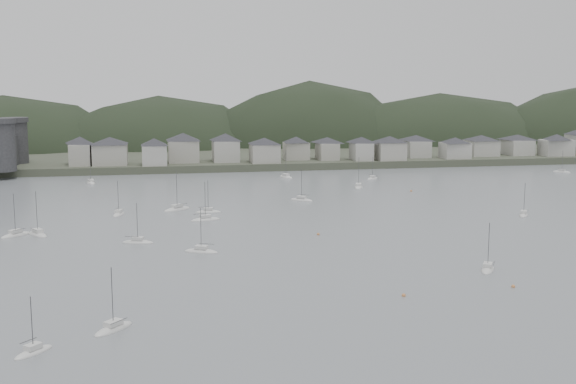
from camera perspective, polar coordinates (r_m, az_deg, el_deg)
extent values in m
plane|color=slate|center=(125.67, 6.61, -7.79)|extent=(900.00, 900.00, 0.00)
cube|color=#383D2D|center=(412.82, -5.86, 3.91)|extent=(900.00, 250.00, 3.00)
ellipsoid|color=black|center=(396.34, -21.69, 1.45)|extent=(138.98, 92.48, 81.13)
ellipsoid|color=black|center=(390.31, -10.26, 1.85)|extent=(132.08, 90.41, 79.74)
ellipsoid|color=black|center=(400.37, 1.71, 1.76)|extent=(133.88, 88.37, 101.41)
ellipsoid|color=black|center=(418.40, 11.98, 2.20)|extent=(165.81, 81.78, 82.55)
cylinder|color=#2D2D2F|center=(287.07, -22.07, 3.35)|extent=(10.00, 10.00, 18.00)
cylinder|color=#2D2D2F|center=(314.55, -21.11, 3.72)|extent=(10.00, 10.00, 17.00)
cube|color=#2D2D2F|center=(301.03, -21.54, 3.02)|extent=(3.50, 30.00, 12.00)
cube|color=#A3A295|center=(299.38, -16.36, 2.92)|extent=(8.34, 12.91, 8.59)
pyramid|color=#29292E|center=(298.89, -16.41, 4.02)|extent=(15.78, 15.78, 3.01)
cube|color=#A3A295|center=(297.88, -14.13, 2.96)|extent=(13.68, 13.35, 8.36)
pyramid|color=#29292E|center=(297.40, -14.17, 4.04)|extent=(20.07, 20.07, 2.93)
cube|color=#B2AFA8|center=(292.17, -10.71, 2.93)|extent=(9.78, 10.20, 8.08)
pyramid|color=#29292E|center=(291.69, -10.74, 4.00)|extent=(14.83, 14.83, 2.83)
cube|color=#A3A295|center=(302.00, -8.43, 3.27)|extent=(12.59, 13.33, 9.09)
pyramid|color=#29292E|center=(301.49, -8.46, 4.43)|extent=(19.24, 19.24, 3.18)
cube|color=#B2AFA8|center=(301.79, -5.04, 3.31)|extent=(10.74, 12.17, 8.87)
pyramid|color=#29292E|center=(301.29, -5.06, 4.44)|extent=(17.01, 17.01, 3.10)
cube|color=#A3A295|center=(297.40, -1.90, 3.14)|extent=(11.63, 12.09, 7.69)
pyramid|color=#29292E|center=(296.95, -1.90, 4.14)|extent=(17.61, 17.61, 2.69)
cube|color=#A3A295|center=(308.65, 0.66, 3.33)|extent=(10.37, 9.35, 7.44)
pyramid|color=#29292E|center=(308.22, 0.66, 4.25)|extent=(14.65, 14.65, 2.60)
cube|color=#A3A295|center=(309.31, 3.18, 3.30)|extent=(8.24, 12.20, 7.22)
pyramid|color=#29292E|center=(308.90, 3.19, 4.20)|extent=(15.17, 15.17, 2.53)
cube|color=#B2AFA8|center=(307.98, 5.93, 3.27)|extent=(8.06, 10.91, 7.46)
pyramid|color=#29292E|center=(307.55, 5.94, 4.20)|extent=(14.08, 14.08, 2.61)
cube|color=#A3A295|center=(310.37, 8.19, 3.29)|extent=(11.73, 11.78, 7.66)
pyramid|color=#29292E|center=(309.94, 8.21, 4.24)|extent=(17.46, 17.46, 2.68)
cube|color=#B2AFA8|center=(325.04, 10.26, 3.45)|extent=(10.19, 13.02, 7.33)
pyramid|color=#29292E|center=(324.64, 10.28, 4.32)|extent=(17.23, 17.23, 2.57)
cube|color=#B2AFA8|center=(322.70, 13.30, 3.28)|extent=(11.70, 9.81, 6.88)
pyramid|color=#29292E|center=(322.32, 13.33, 4.10)|extent=(15.97, 15.97, 2.41)
cube|color=#B2AFA8|center=(337.85, 15.29, 3.44)|extent=(12.83, 12.48, 7.00)
pyramid|color=#29292E|center=(337.47, 15.33, 4.24)|extent=(18.79, 18.79, 2.45)
cube|color=#B2AFA8|center=(346.79, 17.98, 3.45)|extent=(11.07, 13.50, 6.97)
pyramid|color=#29292E|center=(346.43, 18.02, 4.23)|extent=(18.25, 18.25, 2.44)
cube|color=#B2AFA8|center=(347.87, 20.80, 3.36)|extent=(13.75, 9.12, 7.34)
pyramid|color=#29292E|center=(347.50, 20.85, 4.17)|extent=(16.97, 16.97, 2.57)
ellipsoid|color=silver|center=(265.79, -15.60, 0.69)|extent=(4.41, 8.44, 1.61)
cube|color=silver|center=(265.64, -15.61, 0.93)|extent=(2.39, 3.16, 0.70)
cylinder|color=#3F3F42|center=(265.15, -15.64, 1.80)|extent=(0.12, 0.12, 10.07)
cylinder|color=#3F3F42|center=(264.21, -15.71, 1.00)|extent=(0.95, 3.55, 0.10)
ellipsoid|color=silver|center=(204.12, -8.92, -1.43)|extent=(8.98, 7.70, 1.81)
cube|color=silver|center=(203.91, -8.93, -1.10)|extent=(3.72, 3.48, 0.70)
cylinder|color=#3F3F42|center=(203.19, -8.96, 0.18)|extent=(0.12, 0.12, 11.29)
cylinder|color=#3F3F42|center=(202.91, -8.55, -0.98)|extent=(3.33, 2.50, 0.10)
ellipsoid|color=silver|center=(271.89, -0.16, 1.18)|extent=(5.28, 8.66, 1.65)
cube|color=silver|center=(271.75, -0.16, 1.42)|extent=(2.69, 3.33, 0.70)
cylinder|color=#3F3F42|center=(271.25, -0.16, 2.30)|extent=(0.12, 0.12, 10.32)
cylinder|color=#3F3F42|center=(273.14, -0.12, 1.57)|extent=(1.35, 3.53, 0.10)
ellipsoid|color=silver|center=(269.58, 6.82, 1.06)|extent=(6.37, 5.92, 1.32)
cube|color=silver|center=(269.45, 6.83, 1.26)|extent=(2.70, 2.61, 0.70)
cylinder|color=#3F3F42|center=(269.05, 6.84, 1.96)|extent=(0.12, 0.12, 8.25)
cylinder|color=#3F3F42|center=(269.85, 6.60, 1.39)|extent=(2.31, 2.02, 0.10)
ellipsoid|color=silver|center=(217.89, 1.09, -0.69)|extent=(7.52, 6.83, 1.54)
cube|color=silver|center=(217.72, 1.09, -0.41)|extent=(3.17, 3.03, 0.70)
cylinder|color=#3F3F42|center=(217.14, 1.10, 0.61)|extent=(0.12, 0.12, 9.65)
cylinder|color=#3F3F42|center=(218.71, 1.32, -0.22)|extent=(2.74, 2.29, 0.10)
ellipsoid|color=silver|center=(199.78, -13.48, -1.79)|extent=(4.11, 7.77, 1.48)
cube|color=silver|center=(199.59, -13.49, -1.49)|extent=(2.21, 2.91, 0.70)
cylinder|color=#3F3F42|center=(198.98, -13.53, -0.43)|extent=(0.12, 0.12, 9.27)
cylinder|color=#3F3F42|center=(200.79, -13.57, -1.28)|extent=(0.91, 3.26, 0.10)
ellipsoid|color=silver|center=(246.50, 5.70, 0.36)|extent=(5.37, 8.73, 1.67)
cube|color=silver|center=(246.34, 5.71, 0.63)|extent=(2.72, 3.37, 0.70)
cylinder|color=#3F3F42|center=(245.79, 5.72, 1.60)|extent=(0.12, 0.12, 10.41)
cylinder|color=#3F3F42|center=(247.46, 5.50, 0.79)|extent=(1.39, 3.55, 0.10)
ellipsoid|color=silver|center=(308.64, 21.19, 1.49)|extent=(6.40, 6.66, 1.40)
cube|color=silver|center=(308.53, 21.20, 1.68)|extent=(2.80, 2.85, 0.70)
cylinder|color=#3F3F42|center=(308.15, 21.23, 2.33)|extent=(0.12, 0.12, 8.76)
cylinder|color=#3F3F42|center=(307.23, 21.16, 1.75)|extent=(2.21, 2.38, 0.10)
ellipsoid|color=silver|center=(179.55, -21.09, -3.30)|extent=(7.32, 7.49, 1.59)
cube|color=silver|center=(179.33, -21.11, -2.96)|extent=(3.18, 3.21, 0.70)
cylinder|color=#3F3F42|center=(178.61, -21.18, -1.70)|extent=(0.12, 0.12, 9.92)
cylinder|color=#3F3F42|center=(178.06, -20.86, -2.85)|extent=(2.54, 2.65, 0.10)
ellipsoid|color=silver|center=(178.54, -19.51, -3.28)|extent=(6.56, 8.43, 1.65)
cube|color=silver|center=(178.32, -19.53, -2.93)|extent=(3.06, 3.41, 0.70)
cylinder|color=#3F3F42|center=(177.56, -19.59, -1.60)|extent=(0.12, 0.12, 10.32)
cylinder|color=#3F3F42|center=(177.11, -19.84, -2.84)|extent=(2.02, 3.22, 0.10)
ellipsoid|color=silver|center=(203.69, 18.45, -1.80)|extent=(5.80, 7.10, 1.41)
cube|color=silver|center=(203.52, 18.47, -1.52)|extent=(2.66, 2.91, 0.70)
cylinder|color=#3F3F42|center=(202.95, 18.52, -0.53)|extent=(0.12, 0.12, 8.80)
cylinder|color=#3F3F42|center=(202.88, 18.79, -1.41)|extent=(1.85, 2.68, 0.10)
ellipsoid|color=silver|center=(102.45, -19.83, -12.10)|extent=(5.51, 5.88, 1.22)
cube|color=silver|center=(102.14, -19.85, -11.62)|extent=(2.42, 2.49, 0.70)
cylinder|color=#3F3F42|center=(101.15, -19.94, -9.99)|extent=(0.12, 0.12, 7.64)
cylinder|color=#3F3F42|center=(102.84, -20.20, -11.17)|extent=(1.89, 2.13, 0.10)
ellipsoid|color=silver|center=(142.53, 15.78, -6.06)|extent=(5.88, 7.41, 1.46)
cube|color=silver|center=(142.28, 15.80, -5.66)|extent=(2.72, 3.02, 0.70)
cylinder|color=#3F3F42|center=(141.44, 15.86, -4.21)|extent=(0.12, 0.12, 9.12)
cylinder|color=#3F3F42|center=(141.51, 16.27, -5.53)|extent=(1.85, 2.82, 0.10)
ellipsoid|color=silver|center=(163.61, -12.01, -4.03)|extent=(7.56, 4.25, 1.44)
cube|color=silver|center=(163.40, -12.02, -3.68)|extent=(2.86, 2.23, 0.70)
cylinder|color=#3F3F42|center=(162.67, -12.06, -2.43)|extent=(0.12, 0.12, 9.00)
cylinder|color=#3F3F42|center=(162.96, -12.47, -3.53)|extent=(3.14, 1.01, 0.10)
ellipsoid|color=silver|center=(187.71, -6.67, -2.27)|extent=(8.44, 4.46, 1.61)
cube|color=silver|center=(187.50, -6.67, -1.94)|extent=(3.16, 2.40, 0.70)
cylinder|color=#3F3F42|center=(186.80, -6.70, -0.71)|extent=(0.12, 0.12, 10.06)
cylinder|color=#3F3F42|center=(187.65, -7.11, -1.77)|extent=(3.54, 0.98, 0.10)
ellipsoid|color=silver|center=(198.87, -6.44, -1.65)|extent=(7.20, 2.57, 1.42)
cube|color=silver|center=(198.69, -6.45, -1.36)|extent=(2.55, 1.67, 0.70)
cylinder|color=#3F3F42|center=(198.10, -6.46, -0.34)|extent=(0.12, 0.12, 8.89)
cylinder|color=#3F3F42|center=(198.45, -6.82, -1.22)|extent=(3.20, 0.23, 0.10)
ellipsoid|color=silver|center=(152.56, -7.00, -4.83)|extent=(7.86, 5.46, 1.51)
cube|color=silver|center=(152.32, -7.01, -4.44)|extent=(3.11, 2.65, 0.70)
cylinder|color=#3F3F42|center=(151.50, -7.03, -3.03)|extent=(0.12, 0.12, 9.45)
cylinder|color=#3F3F42|center=(152.86, -6.57, -4.17)|extent=(3.11, 1.57, 0.10)
ellipsoid|color=silver|center=(108.19, -13.88, -10.71)|extent=(6.65, 7.09, 1.47)
cube|color=silver|center=(107.85, -13.90, -10.19)|extent=(2.92, 3.01, 0.70)
cylinder|color=#3F3F42|center=(106.73, -13.98, -8.30)|extent=(0.12, 0.12, 9.22)
cylinder|color=#3F3F42|center=(106.69, -13.46, -10.07)|extent=(2.27, 2.55, 0.10)
sphere|color=#CC7E44|center=(240.15, 9.90, 0.08)|extent=(0.70, 0.70, 0.70)
sphere|color=#CC7E44|center=(168.79, 2.45, -3.42)|extent=(0.70, 0.70, 0.70)
sphere|color=#CC7E44|center=(132.09, 17.69, -7.27)|extent=(0.70, 0.70, 0.70)
sphere|color=#CC7E44|center=(122.42, 9.31, -8.22)|extent=(0.70, 0.70, 0.70)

